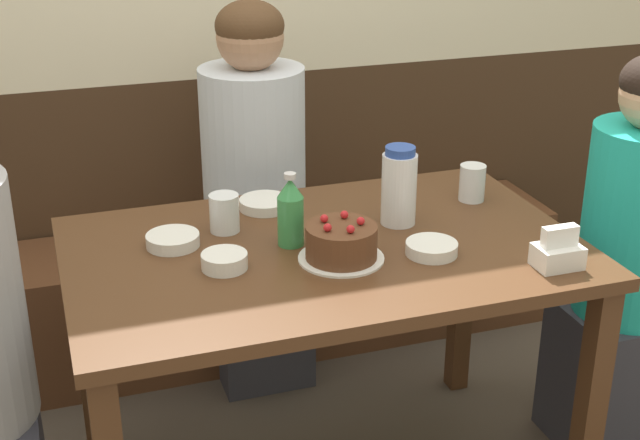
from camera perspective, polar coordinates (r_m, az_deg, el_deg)
The scene contains 14 objects.
bench_seat at distance 3.20m, azimuth -4.56°, elevation -4.52°, with size 2.24×0.38×0.44m.
dining_table at distance 2.29m, azimuth 0.26°, elevation -4.00°, with size 1.29×0.81×0.76m.
birthday_cake at distance 2.15m, azimuth 1.37°, elevation -1.48°, with size 0.21×0.21×0.11m.
water_pitcher at distance 2.34m, azimuth 5.08°, elevation 2.15°, with size 0.09×0.09×0.21m.
soju_bottle at distance 2.22m, azimuth -1.90°, elevation 0.56°, with size 0.07×0.07×0.19m.
napkin_holder at distance 2.19m, azimuth 14.98°, elevation -2.01°, with size 0.11×0.08×0.11m.
bowl_soup_white at distance 2.47m, azimuth -3.55°, elevation 1.05°, with size 0.14×0.14×0.03m.
bowl_rice_small at distance 2.27m, azimuth -9.40°, elevation -1.28°, with size 0.13×0.13×0.03m.
bowl_side_dish at distance 2.21m, azimuth 7.16°, elevation -1.81°, with size 0.13×0.13×0.03m.
bowl_sauce_shallow at distance 2.13m, azimuth -6.14°, elevation -2.62°, with size 0.11×0.11×0.04m.
glass_water_tall at distance 2.32m, azimuth -6.14°, elevation 0.45°, with size 0.08×0.08×0.10m.
glass_tumbler_short at distance 2.55m, azimuth 9.72°, elevation 2.37°, with size 0.07×0.07×0.10m.
person_teal_shirt at distance 2.69m, azimuth 19.22°, elevation -3.27°, with size 0.34×0.30×1.20m.
person_pale_blue_shirt at distance 2.88m, azimuth -4.17°, elevation 0.94°, with size 0.33×0.34×1.27m.
Camera 1 is at (-0.66, -1.93, 1.70)m, focal length 50.00 mm.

